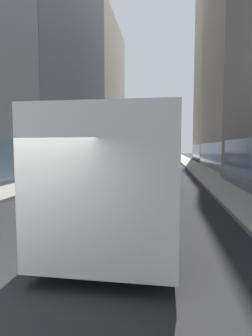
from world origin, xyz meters
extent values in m
plane|color=#232326|center=(0.00, 35.00, 0.00)|extent=(120.00, 120.00, 0.00)
cube|color=gray|center=(-5.70, 35.00, 0.07)|extent=(2.40, 110.00, 0.15)
cube|color=#ADA89E|center=(5.70, 35.00, 0.07)|extent=(2.40, 110.00, 0.15)
cube|color=#4C515B|center=(-11.90, 26.22, 12.28)|extent=(9.52, 21.33, 24.57)
cube|color=slate|center=(-7.16, 26.22, 1.60)|extent=(0.08, 19.20, 2.40)
cube|color=#B2A893|center=(-11.90, 49.84, 13.77)|extent=(8.26, 22.54, 27.54)
cube|color=slate|center=(-7.79, 49.84, 1.60)|extent=(0.08, 20.29, 2.40)
cube|color=slate|center=(7.00, 26.28, 1.60)|extent=(0.08, 14.79, 2.40)
cube|color=#B2A893|center=(11.90, 45.39, 16.39)|extent=(8.12, 16.82, 32.78)
cube|color=slate|center=(7.86, 45.39, 1.60)|extent=(0.08, 15.14, 2.40)
cube|color=silver|center=(1.20, 6.03, 1.67)|extent=(2.55, 11.50, 2.75)
cube|color=slate|center=(1.20, 6.03, 2.17)|extent=(2.57, 11.04, 0.90)
cube|color=black|center=(1.20, 11.73, 0.55)|extent=(2.55, 0.16, 0.44)
cylinder|color=black|center=(0.07, 9.58, 0.50)|extent=(0.30, 1.00, 1.00)
cylinder|color=black|center=(2.33, 9.58, 0.50)|extent=(0.30, 1.00, 1.00)
cylinder|color=black|center=(0.07, 1.88, 0.50)|extent=(0.30, 1.00, 1.00)
cylinder|color=black|center=(2.33, 1.88, 0.50)|extent=(0.30, 1.00, 1.00)
cube|color=silver|center=(-0.25, 11.18, 2.50)|extent=(0.08, 0.24, 0.40)
cube|color=silver|center=(1.20, 29.59, 0.70)|extent=(1.84, 4.39, 0.75)
cube|color=slate|center=(1.20, 29.37, 1.35)|extent=(1.69, 1.98, 0.55)
cylinder|color=black|center=(0.39, 31.37, 0.32)|extent=(0.22, 0.64, 0.64)
cylinder|color=black|center=(2.01, 31.37, 0.32)|extent=(0.22, 0.64, 0.64)
cylinder|color=black|center=(0.39, 27.81, 0.32)|extent=(0.22, 0.64, 0.64)
cylinder|color=black|center=(2.01, 27.81, 0.32)|extent=(0.22, 0.64, 0.64)
cube|color=red|center=(1.20, 14.50, 0.70)|extent=(1.83, 4.01, 0.75)
cube|color=slate|center=(1.20, 14.30, 1.35)|extent=(1.69, 1.80, 0.55)
cylinder|color=black|center=(0.39, 16.09, 0.32)|extent=(0.22, 0.64, 0.64)
cylinder|color=black|center=(2.01, 16.09, 0.32)|extent=(0.22, 0.64, 0.64)
cylinder|color=black|center=(0.39, 12.91, 0.32)|extent=(0.22, 0.64, 0.64)
cylinder|color=black|center=(2.01, 12.91, 0.32)|extent=(0.22, 0.64, 0.64)
cube|color=yellow|center=(-2.80, 9.77, 0.70)|extent=(1.92, 4.45, 0.75)
cube|color=slate|center=(-2.80, 9.55, 1.35)|extent=(1.77, 2.00, 0.55)
cylinder|color=black|center=(-3.65, 11.58, 0.32)|extent=(0.22, 0.64, 0.64)
cylinder|color=black|center=(-1.95, 11.58, 0.32)|extent=(0.22, 0.64, 0.64)
cylinder|color=black|center=(-3.65, 7.96, 0.32)|extent=(0.22, 0.64, 0.64)
cylinder|color=black|center=(-1.95, 7.96, 0.32)|extent=(0.22, 0.64, 0.64)
cube|color=black|center=(1.20, 42.80, 0.70)|extent=(1.76, 4.21, 0.75)
cube|color=slate|center=(1.20, 42.59, 1.35)|extent=(1.62, 1.90, 0.55)
cylinder|color=black|center=(0.43, 44.49, 0.32)|extent=(0.22, 0.64, 0.64)
cylinder|color=black|center=(1.97, 44.49, 0.32)|extent=(0.22, 0.64, 0.64)
cylinder|color=black|center=(0.43, 41.11, 0.32)|extent=(0.22, 0.64, 0.64)
cylinder|color=black|center=(1.97, 41.11, 0.32)|extent=(0.22, 0.64, 0.64)
cube|color=#4C6BB7|center=(1.20, 38.05, 0.70)|extent=(1.88, 4.67, 0.75)
cube|color=slate|center=(1.20, 37.82, 1.35)|extent=(1.73, 2.10, 0.55)
cylinder|color=black|center=(0.37, 39.97, 0.32)|extent=(0.22, 0.64, 0.64)
cylinder|color=black|center=(2.03, 39.97, 0.32)|extent=(0.22, 0.64, 0.64)
cylinder|color=black|center=(0.37, 36.14, 0.32)|extent=(0.22, 0.64, 0.64)
cylinder|color=black|center=(2.03, 36.14, 0.32)|extent=(0.22, 0.64, 0.64)
ellipsoid|color=white|center=(-0.52, 2.21, 0.53)|extent=(0.22, 0.60, 0.26)
sphere|color=white|center=(-0.52, 2.59, 0.62)|extent=(0.20, 0.20, 0.20)
sphere|color=black|center=(-0.58, 2.61, 0.64)|extent=(0.07, 0.07, 0.07)
sphere|color=black|center=(-0.46, 2.61, 0.64)|extent=(0.07, 0.07, 0.07)
cylinder|color=white|center=(-0.52, 1.81, 0.58)|extent=(0.03, 0.16, 0.19)
cylinder|color=white|center=(-0.59, 2.42, 0.20)|extent=(0.06, 0.06, 0.40)
cylinder|color=white|center=(-0.45, 2.42, 0.20)|extent=(0.06, 0.06, 0.40)
cylinder|color=white|center=(-0.59, 2.00, 0.20)|extent=(0.06, 0.06, 0.40)
cylinder|color=white|center=(-0.45, 2.00, 0.20)|extent=(0.06, 0.06, 0.40)
sphere|color=black|center=(-0.47, 2.31, 0.57)|extent=(0.04, 0.04, 0.04)
sphere|color=black|center=(-0.58, 2.13, 0.55)|extent=(0.04, 0.04, 0.04)
sphere|color=black|center=(-0.50, 2.03, 0.59)|extent=(0.04, 0.04, 0.04)
camera|label=1|loc=(2.26, -3.53, 2.36)|focal=28.31mm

